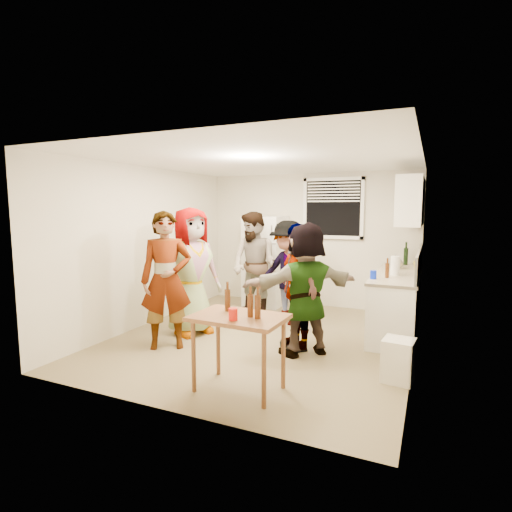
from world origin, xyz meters
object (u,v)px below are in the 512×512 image
at_px(guest_stripe, 168,347).
at_px(guest_back_right, 288,323).
at_px(red_cup, 233,320).
at_px(serving_table, 239,390).
at_px(guest_back_left, 254,316).
at_px(beer_bottle_counter, 387,278).
at_px(kettle, 396,269).
at_px(wine_bottle, 405,265).
at_px(blue_cup, 373,279).
at_px(refrigerator, 266,261).
at_px(beer_bottle_table, 250,317).
at_px(trash_bin, 398,359).
at_px(guest_black, 296,348).
at_px(guest_orange, 304,353).
at_px(guest_grey, 193,333).

bearing_deg(guest_stripe, guest_back_right, 22.88).
distance_m(red_cup, guest_stripe, 1.90).
bearing_deg(red_cup, serving_table, 98.49).
bearing_deg(serving_table, red_cup, -81.51).
bearing_deg(guest_back_left, beer_bottle_counter, 5.07).
height_order(kettle, wine_bottle, wine_bottle).
bearing_deg(blue_cup, guest_stripe, -153.01).
bearing_deg(guest_back_right, beer_bottle_counter, -0.23).
bearing_deg(wine_bottle, serving_table, -110.28).
distance_m(refrigerator, beer_bottle_table, 3.70).
relative_size(trash_bin, guest_black, 0.28).
distance_m(trash_bin, guest_stripe, 2.92).
relative_size(beer_bottle_counter, guest_orange, 0.12).
relative_size(trash_bin, guest_back_left, 0.26).
bearing_deg(guest_orange, red_cup, 36.52).
bearing_deg(guest_black, kettle, 105.34).
relative_size(beer_bottle_counter, guest_back_left, 0.11).
bearing_deg(guest_back_left, blue_cup, -0.07).
bearing_deg(guest_grey, guest_orange, -67.87).
xyz_separation_m(blue_cup, guest_stripe, (-2.48, -1.26, -0.90)).
bearing_deg(refrigerator, red_cup, -72.08).
bearing_deg(guest_orange, kettle, -159.50).
bearing_deg(guest_grey, kettle, -31.52).
distance_m(guest_back_left, guest_orange, 1.87).
distance_m(serving_table, guest_grey, 2.04).
xyz_separation_m(refrigerator, guest_black, (1.31, -2.06, -0.85)).
relative_size(refrigerator, beer_bottle_counter, 8.34).
xyz_separation_m(guest_back_right, guest_black, (0.49, -1.02, 0.00)).
relative_size(blue_cup, guest_orange, 0.07).
relative_size(beer_bottle_table, guest_grey, 0.12).
xyz_separation_m(beer_bottle_counter, guest_back_left, (-2.19, 0.43, -0.90)).
distance_m(wine_bottle, guest_back_left, 2.72).
xyz_separation_m(trash_bin, guest_stripe, (-2.91, -0.13, -0.25)).
bearing_deg(guest_stripe, beer_bottle_table, -59.57).
height_order(refrigerator, wine_bottle, refrigerator).
bearing_deg(blue_cup, guest_black, -146.21).
bearing_deg(beer_bottle_table, refrigerator, 110.25).
bearing_deg(refrigerator, guest_orange, -56.51).
bearing_deg(wine_bottle, guest_grey, -141.57).
distance_m(red_cup, guest_black, 1.78).
relative_size(red_cup, guest_black, 0.07).
bearing_deg(kettle, serving_table, -126.32).
xyz_separation_m(guest_grey, guest_back_left, (0.47, 1.20, 0.00)).
xyz_separation_m(serving_table, red_cup, (0.03, -0.17, 0.78)).
height_order(refrigerator, beer_bottle_table, refrigerator).
relative_size(beer_bottle_table, guest_black, 0.14).
relative_size(trash_bin, serving_table, 0.50).
xyz_separation_m(wine_bottle, guest_stripe, (-2.79, -2.89, -0.90)).
height_order(beer_bottle_counter, beer_bottle_table, beer_bottle_counter).
bearing_deg(trash_bin, guest_back_right, 139.13).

